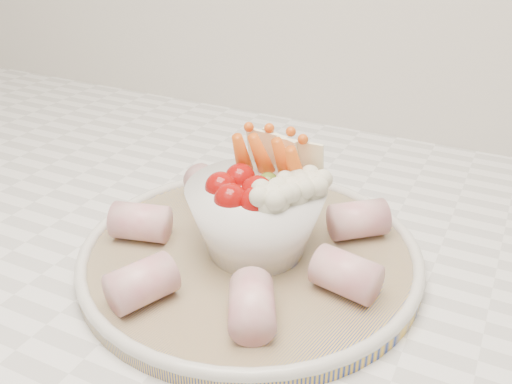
% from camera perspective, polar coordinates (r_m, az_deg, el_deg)
% --- Properties ---
extents(serving_platter, '(0.39, 0.39, 0.02)m').
position_cam_1_polar(serving_platter, '(0.57, -0.58, -6.20)').
color(serving_platter, navy).
rests_on(serving_platter, kitchen_counter).
extents(veggie_bowl, '(0.13, 0.13, 0.11)m').
position_cam_1_polar(veggie_bowl, '(0.54, 0.29, -1.88)').
color(veggie_bowl, white).
rests_on(veggie_bowl, serving_platter).
extents(cured_meat_rolls, '(0.28, 0.29, 0.04)m').
position_cam_1_polar(cured_meat_rolls, '(0.56, -0.66, -4.19)').
color(cured_meat_rolls, '#C15869').
rests_on(cured_meat_rolls, serving_platter).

